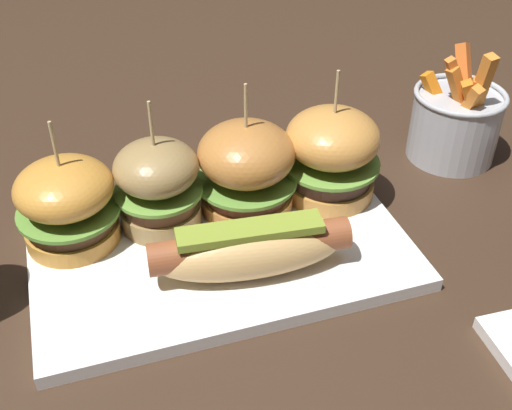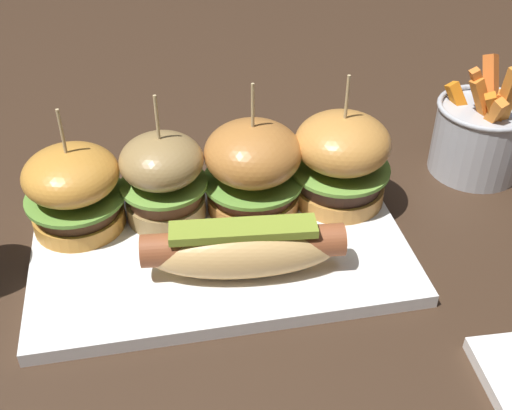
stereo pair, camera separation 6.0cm
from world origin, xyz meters
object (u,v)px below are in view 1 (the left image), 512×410
(slider_far_left, at_px, (67,203))
(slider_center_left, at_px, (158,184))
(slider_far_right, at_px, (332,153))
(platter_main, at_px, (221,250))
(hot_dog, at_px, (250,249))
(slider_center_right, at_px, (246,167))
(fries_bucket, at_px, (456,122))

(slider_far_left, bearing_deg, slider_center_left, -0.69)
(slider_far_left, xyz_separation_m, slider_far_right, (0.27, -0.01, 0.01))
(platter_main, xyz_separation_m, slider_center_left, (-0.05, 0.05, 0.05))
(platter_main, bearing_deg, hot_dog, -70.20)
(slider_far_left, height_order, slider_center_left, slider_center_left)
(hot_dog, relative_size, slider_center_right, 1.32)
(platter_main, xyz_separation_m, slider_far_right, (0.13, 0.05, 0.06))
(slider_far_left, distance_m, slider_center_left, 0.09)
(platter_main, bearing_deg, slider_center_left, 131.56)
(slider_center_left, relative_size, fries_bucket, 0.97)
(slider_far_right, bearing_deg, slider_center_right, 177.55)
(slider_far_left, bearing_deg, slider_far_right, -1.17)
(platter_main, distance_m, slider_far_left, 0.15)
(platter_main, bearing_deg, slider_far_left, 157.95)
(hot_dog, distance_m, slider_far_left, 0.18)
(platter_main, distance_m, slider_center_right, 0.09)
(platter_main, height_order, slider_center_left, slider_center_left)
(platter_main, distance_m, hot_dog, 0.06)
(slider_center_right, xyz_separation_m, fries_bucket, (0.27, 0.04, -0.02))
(slider_far_right, bearing_deg, slider_far_left, 178.83)
(slider_center_right, height_order, slider_far_right, slider_far_right)
(slider_far_right, bearing_deg, hot_dog, -141.70)
(slider_far_right, distance_m, fries_bucket, 0.18)
(hot_dog, relative_size, slider_far_right, 1.30)
(slider_center_left, xyz_separation_m, fries_bucket, (0.36, 0.04, -0.01))
(slider_far_left, relative_size, slider_center_left, 0.96)
(slider_far_left, bearing_deg, platter_main, -22.05)
(platter_main, xyz_separation_m, slider_center_right, (0.04, 0.05, 0.06))
(hot_dog, height_order, slider_center_right, slider_center_right)
(slider_far_left, bearing_deg, hot_dog, -33.35)
(hot_dog, distance_m, slider_center_right, 0.10)
(fries_bucket, bearing_deg, platter_main, -163.48)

